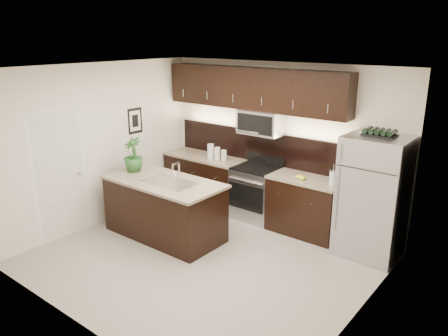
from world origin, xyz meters
name	(u,v)px	position (x,y,z in m)	size (l,w,h in m)	color
ground	(204,258)	(0.00, 0.00, 0.00)	(4.50, 4.50, 0.00)	gray
room_walls	(194,145)	(-0.11, -0.04, 1.70)	(4.52, 4.02, 2.71)	silver
counter_run	(246,190)	(-0.46, 1.69, 0.47)	(3.51, 0.65, 0.94)	black
upper_fixtures	(254,95)	(-0.43, 1.84, 2.14)	(3.49, 0.40, 1.66)	black
island	(164,208)	(-1.00, 0.20, 0.47)	(1.96, 0.96, 0.94)	black
sink_faucet	(170,181)	(-0.85, 0.21, 0.96)	(0.84, 0.50, 0.28)	silver
refrigerator	(373,197)	(1.80, 1.63, 0.89)	(0.86, 0.78, 1.79)	#B2B2B7
wine_rack	(380,133)	(1.80, 1.63, 1.83)	(0.44, 0.27, 0.10)	black
plant	(133,155)	(-1.73, 0.24, 1.22)	(0.32, 0.32, 0.57)	#225120
canisters	(216,153)	(-1.13, 1.65, 1.06)	(0.39, 0.14, 0.26)	silver
french_press	(333,177)	(1.17, 1.64, 1.06)	(0.11, 0.11, 0.32)	silver
bananas	(299,176)	(0.62, 1.61, 0.97)	(0.19, 0.14, 0.06)	yellow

